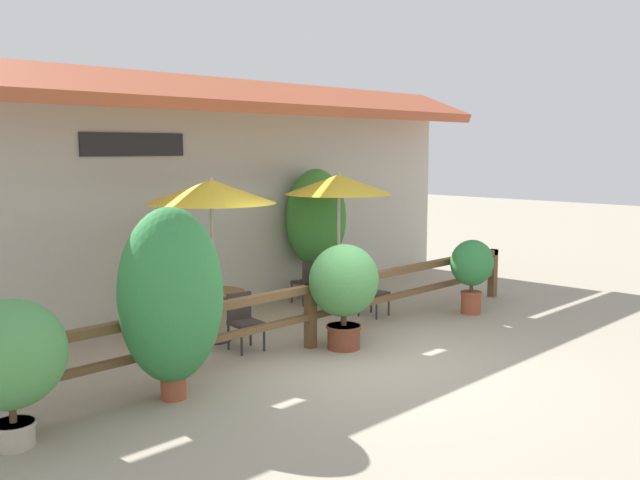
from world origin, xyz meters
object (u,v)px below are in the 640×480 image
object	(u,v)px
dining_table_middle	(339,277)
chair_middle_wallside	(308,280)
potted_plant_tall_tropical	(344,285)
chair_near_wallside	(190,304)
patio_umbrella_middle	(339,185)
potted_plant_small_flowering	(10,357)
chair_middle_streetside	(371,290)
potted_plant_entrance_palm	(171,296)
potted_plant_corner_fern	(472,267)
dining_table_near	(213,302)
potted_plant_broad_leaf	(316,220)
chair_near_streetside	(244,319)
patio_umbrella_near	(211,192)

from	to	relation	value
dining_table_middle	chair_middle_wallside	xyz separation A→B (m)	(-0.08, 0.73, -0.15)
potted_plant_tall_tropical	chair_near_wallside	bearing A→B (deg)	112.39
patio_umbrella_middle	potted_plant_small_flowering	size ratio (longest dim) A/B	1.68
chair_middle_streetside	chair_middle_wallside	world-z (taller)	same
chair_middle_wallside	potted_plant_entrance_palm	world-z (taller)	potted_plant_entrance_palm
potted_plant_corner_fern	potted_plant_tall_tropical	xyz separation A→B (m)	(-3.26, 0.11, 0.11)
chair_middle_streetside	potted_plant_small_flowering	bearing A→B (deg)	-175.88
chair_middle_wallside	potted_plant_corner_fern	distance (m)	3.06
potted_plant_entrance_palm	potted_plant_small_flowering	xyz separation A→B (m)	(-1.89, -0.02, -0.32)
dining_table_near	chair_middle_streetside	world-z (taller)	chair_middle_streetside
dining_table_near	potted_plant_tall_tropical	xyz separation A→B (m)	(1.07, -1.73, 0.35)
potted_plant_corner_fern	potted_plant_entrance_palm	bearing A→B (deg)	178.81
dining_table_near	potted_plant_tall_tropical	distance (m)	2.06
dining_table_near	chair_middle_wallside	size ratio (longest dim) A/B	1.17
potted_plant_broad_leaf	potted_plant_tall_tropical	bearing A→B (deg)	-129.16
chair_near_wallside	dining_table_near	bearing A→B (deg)	75.19
chair_near_streetside	patio_umbrella_middle	xyz separation A→B (m)	(2.89, 0.78, 1.83)
dining_table_near	dining_table_middle	distance (m)	2.90
chair_middle_streetside	potted_plant_small_flowering	distance (m)	6.85
potted_plant_broad_leaf	dining_table_near	bearing A→B (deg)	-161.26
chair_near_streetside	potted_plant_broad_leaf	world-z (taller)	potted_plant_broad_leaf
dining_table_near	chair_near_wallside	distance (m)	0.72
chair_near_streetside	chair_middle_streetside	distance (m)	2.95
patio_umbrella_near	potted_plant_corner_fern	size ratio (longest dim) A/B	1.89
chair_near_streetside	chair_middle_streetside	size ratio (longest dim) A/B	1.00
dining_table_near	potted_plant_entrance_palm	xyz separation A→B (m)	(-1.90, -1.71, 0.62)
patio_umbrella_middle	potted_plant_corner_fern	xyz separation A→B (m)	(1.43, -1.91, -1.44)
potted_plant_small_flowering	potted_plant_tall_tropical	world-z (taller)	potted_plant_tall_tropical
potted_plant_tall_tropical	potted_plant_broad_leaf	world-z (taller)	potted_plant_broad_leaf
dining_table_middle	chair_middle_streetside	size ratio (longest dim) A/B	1.17
patio_umbrella_middle	chair_middle_wallside	bearing A→B (deg)	96.09
chair_middle_wallside	potted_plant_small_flowering	size ratio (longest dim) A/B	0.56
potted_plant_entrance_palm	patio_umbrella_middle	bearing A→B (deg)	20.36
chair_middle_wallside	potted_plant_small_flowering	world-z (taller)	potted_plant_small_flowering
chair_near_streetside	potted_plant_entrance_palm	bearing A→B (deg)	-143.37
chair_middle_wallside	dining_table_near	bearing A→B (deg)	25.21
patio_umbrella_near	potted_plant_small_flowering	distance (m)	4.39
chair_middle_streetside	potted_plant_tall_tropical	bearing A→B (deg)	-155.29
dining_table_near	chair_near_streetside	bearing A→B (deg)	-89.14
chair_middle_wallside	potted_plant_corner_fern	xyz separation A→B (m)	(1.51, -2.64, 0.39)
chair_middle_streetside	potted_plant_small_flowering	world-z (taller)	potted_plant_small_flowering
chair_middle_wallside	potted_plant_broad_leaf	world-z (taller)	potted_plant_broad_leaf
chair_near_streetside	potted_plant_entrance_palm	world-z (taller)	potted_plant_entrance_palm
chair_near_streetside	potted_plant_tall_tropical	xyz separation A→B (m)	(1.06, -1.02, 0.50)
potted_plant_broad_leaf	patio_umbrella_middle	bearing A→B (deg)	-115.63
dining_table_near	chair_near_streetside	xyz separation A→B (m)	(0.01, -0.70, -0.15)
dining_table_middle	potted_plant_entrance_palm	bearing A→B (deg)	-159.64
chair_near_wallside	potted_plant_tall_tropical	size ratio (longest dim) A/B	0.54
potted_plant_small_flowering	dining_table_near	bearing A→B (deg)	24.52
chair_middle_streetside	chair_middle_wallside	bearing A→B (deg)	90.35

